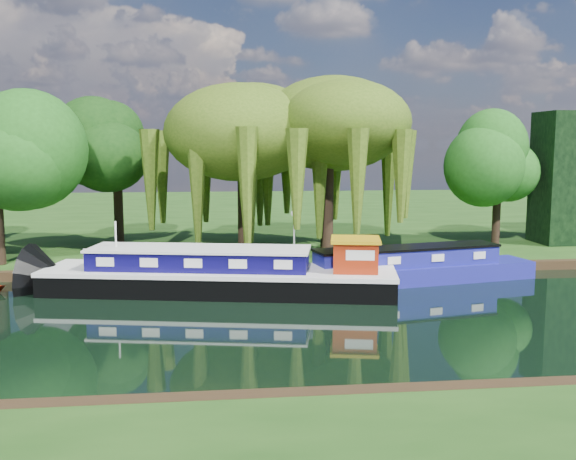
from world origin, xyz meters
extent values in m
plane|color=black|center=(0.00, 0.00, 0.00)|extent=(120.00, 120.00, 0.00)
cube|color=#193C10|center=(0.00, 34.00, 0.23)|extent=(120.00, 52.00, 0.45)
cube|color=black|center=(-3.53, 4.65, 0.38)|extent=(15.68, 6.27, 1.02)
cube|color=silver|center=(-3.53, 4.65, 0.98)|extent=(15.77, 6.35, 0.19)
cube|color=#0C0846|center=(-4.37, 4.81, 1.48)|extent=(9.78, 4.22, 0.81)
cube|color=silver|center=(-4.37, 4.81, 1.94)|extent=(9.98, 4.42, 0.10)
cube|color=maroon|center=(2.31, 3.51, 1.72)|extent=(2.19, 2.19, 1.28)
cube|color=#C3950D|center=(2.31, 3.51, 2.42)|extent=(2.44, 2.44, 0.14)
cylinder|color=silver|center=(-8.04, 5.53, 2.10)|extent=(0.09, 0.09, 2.04)
cube|color=navy|center=(5.28, 5.67, 0.35)|extent=(12.95, 4.67, 0.96)
cube|color=navy|center=(5.28, 5.67, 1.23)|extent=(9.08, 3.37, 0.80)
cube|color=black|center=(5.28, 5.67, 1.68)|extent=(9.21, 3.50, 0.11)
cube|color=silver|center=(2.16, 4.19, 1.27)|extent=(0.64, 0.18, 0.34)
cube|color=silver|center=(4.35, 4.64, 1.27)|extent=(0.64, 0.18, 0.34)
cube|color=silver|center=(6.54, 5.09, 1.27)|extent=(0.64, 0.18, 0.34)
cube|color=silver|center=(8.73, 5.54, 1.27)|extent=(0.64, 0.18, 0.34)
cylinder|color=black|center=(-2.05, 13.49, 3.13)|extent=(0.70, 0.70, 5.37)
ellipsoid|color=#314D10|center=(-2.05, 13.49, 7.01)|extent=(7.50, 7.50, 4.84)
cylinder|color=black|center=(2.44, 11.48, 3.12)|extent=(0.76, 0.76, 5.35)
ellipsoid|color=#314D10|center=(2.44, 11.48, 6.98)|extent=(7.30, 7.30, 4.72)
cylinder|color=black|center=(-9.53, 16.43, 3.53)|extent=(0.52, 0.52, 6.15)
ellipsoid|color=black|center=(-9.53, 16.43, 6.04)|extent=(4.92, 4.92, 4.92)
cylinder|color=black|center=(13.27, 13.87, 3.11)|extent=(0.47, 0.47, 5.32)
ellipsoid|color=#194D13|center=(13.27, 13.87, 5.28)|extent=(4.25, 4.25, 4.25)
cylinder|color=silver|center=(0.50, 10.50, 1.55)|extent=(0.10, 0.10, 2.20)
sphere|color=white|center=(0.50, 10.50, 2.83)|extent=(0.36, 0.36, 0.36)
cylinder|color=silver|center=(-10.00, 8.40, 0.95)|extent=(0.16, 0.16, 1.00)
cylinder|color=silver|center=(-4.00, 8.40, 0.95)|extent=(0.16, 0.16, 1.00)
cylinder|color=silver|center=(3.00, 8.40, 0.95)|extent=(0.16, 0.16, 1.00)
cylinder|color=silver|center=(9.00, 8.40, 0.95)|extent=(0.16, 0.16, 1.00)
camera|label=1|loc=(-3.55, -23.14, 6.46)|focal=40.00mm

